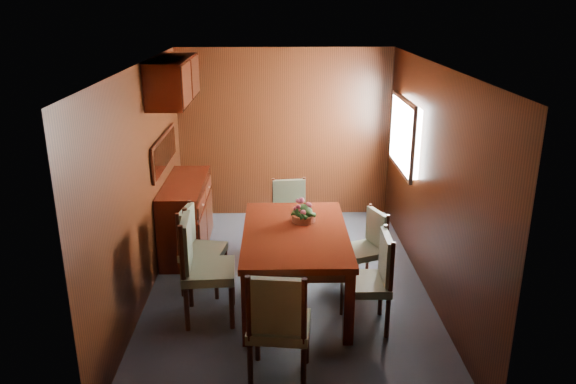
{
  "coord_description": "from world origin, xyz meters",
  "views": [
    {
      "loc": [
        -0.13,
        -5.54,
        3.01
      ],
      "look_at": [
        0.0,
        0.15,
        1.05
      ],
      "focal_mm": 35.0,
      "sensor_mm": 36.0,
      "label": 1
    }
  ],
  "objects_px": {
    "sideboard": "(186,216)",
    "flower_centerpiece": "(304,210)",
    "chair_left_near": "(200,263)",
    "chair_right_near": "(373,275)",
    "dining_table": "(295,241)",
    "chair_head": "(278,321)"
  },
  "relations": [
    {
      "from": "sideboard",
      "to": "flower_centerpiece",
      "type": "bearing_deg",
      "value": -36.8
    },
    {
      "from": "chair_left_near",
      "to": "chair_right_near",
      "type": "bearing_deg",
      "value": 79.98
    },
    {
      "from": "dining_table",
      "to": "flower_centerpiece",
      "type": "bearing_deg",
      "value": 70.47
    },
    {
      "from": "sideboard",
      "to": "dining_table",
      "type": "bearing_deg",
      "value": -45.23
    },
    {
      "from": "sideboard",
      "to": "chair_left_near",
      "type": "height_order",
      "value": "chair_left_near"
    },
    {
      "from": "flower_centerpiece",
      "to": "chair_head",
      "type": "bearing_deg",
      "value": -99.94
    },
    {
      "from": "dining_table",
      "to": "flower_centerpiece",
      "type": "xyz_separation_m",
      "value": [
        0.1,
        0.27,
        0.24
      ]
    },
    {
      "from": "chair_head",
      "to": "chair_left_near",
      "type": "bearing_deg",
      "value": 132.88
    },
    {
      "from": "chair_right_near",
      "to": "flower_centerpiece",
      "type": "height_order",
      "value": "flower_centerpiece"
    },
    {
      "from": "chair_head",
      "to": "sideboard",
      "type": "bearing_deg",
      "value": 119.72
    },
    {
      "from": "chair_left_near",
      "to": "chair_head",
      "type": "height_order",
      "value": "chair_left_near"
    },
    {
      "from": "chair_head",
      "to": "flower_centerpiece",
      "type": "distance_m",
      "value": 1.65
    },
    {
      "from": "sideboard",
      "to": "chair_head",
      "type": "bearing_deg",
      "value": -66.87
    },
    {
      "from": "sideboard",
      "to": "flower_centerpiece",
      "type": "height_order",
      "value": "flower_centerpiece"
    },
    {
      "from": "sideboard",
      "to": "chair_left_near",
      "type": "relative_size",
      "value": 1.29
    },
    {
      "from": "chair_right_near",
      "to": "sideboard",
      "type": "bearing_deg",
      "value": 49.46
    },
    {
      "from": "sideboard",
      "to": "chair_right_near",
      "type": "height_order",
      "value": "chair_right_near"
    },
    {
      "from": "sideboard",
      "to": "dining_table",
      "type": "xyz_separation_m",
      "value": [
        1.31,
        -1.32,
        0.23
      ]
    },
    {
      "from": "chair_head",
      "to": "flower_centerpiece",
      "type": "xyz_separation_m",
      "value": [
        0.28,
        1.59,
        0.34
      ]
    },
    {
      "from": "dining_table",
      "to": "flower_centerpiece",
      "type": "height_order",
      "value": "flower_centerpiece"
    },
    {
      "from": "dining_table",
      "to": "chair_right_near",
      "type": "distance_m",
      "value": 0.88
    },
    {
      "from": "sideboard",
      "to": "flower_centerpiece",
      "type": "distance_m",
      "value": 1.82
    }
  ]
}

